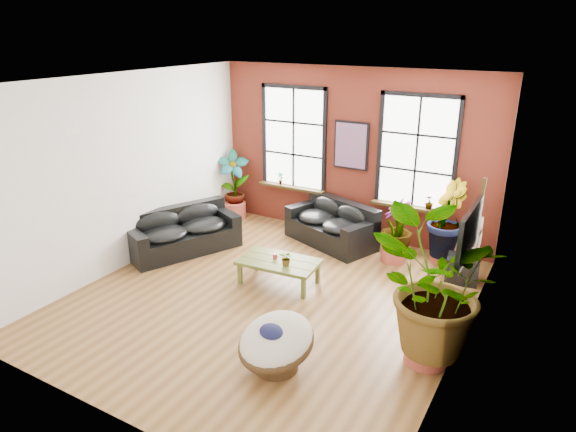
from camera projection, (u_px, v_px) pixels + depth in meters
The scene contains 19 objects.
room at pixel (274, 195), 8.02m from camera, with size 6.04×6.54×3.54m.
sofa_back at pixel (333, 225), 10.55m from camera, with size 2.09×1.53×0.87m.
sofa_left at pixel (182, 232), 10.18m from camera, with size 1.72×2.34×0.85m.
coffee_table at pixel (279, 263), 8.85m from camera, with size 1.42×0.88×0.52m.
papasan_chair at pixel (276, 343), 6.62m from camera, with size 1.27×1.28×0.76m.
poster at pixel (351, 146), 10.42m from camera, with size 0.74×0.06×0.98m.
tv_wall_unit at pixel (472, 233), 7.09m from camera, with size 0.13×1.86×1.20m.
media_box at pixel (462, 269), 8.99m from camera, with size 0.60×0.53×0.45m.
pot_back_left at pixel (235, 210), 11.99m from camera, with size 0.60×0.60×0.38m.
pot_back_right at pixel (444, 253), 9.75m from camera, with size 0.64×0.64×0.36m.
pot_right_wall at pixel (426, 348), 6.81m from camera, with size 0.59×0.59×0.42m.
pot_mid at pixel (393, 252), 9.79m from camera, with size 0.48×0.48×0.35m.
floor_plant_back_left at pixel (233, 182), 11.78m from camera, with size 0.76×0.52×1.45m, color #114012.
floor_plant_back_right at pixel (446, 218), 9.51m from camera, with size 0.80×0.64×1.45m, color #114012.
floor_plant_right_wall at pixel (430, 289), 6.51m from camera, with size 1.67×1.45×1.85m, color #114012.
floor_plant_mid at pixel (397, 228), 9.60m from camera, with size 0.61×0.61×1.09m, color #114012.
table_plant at pixel (287, 258), 8.61m from camera, with size 0.23×0.20×0.26m, color #114012.
sill_plant_left at pixel (280, 178), 11.46m from camera, with size 0.14×0.10×0.27m, color #114012.
sill_plant_right at pixel (429, 202), 9.90m from camera, with size 0.15×0.15×0.27m, color #114012.
Camera 1 is at (3.99, -6.37, 4.22)m, focal length 32.00 mm.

